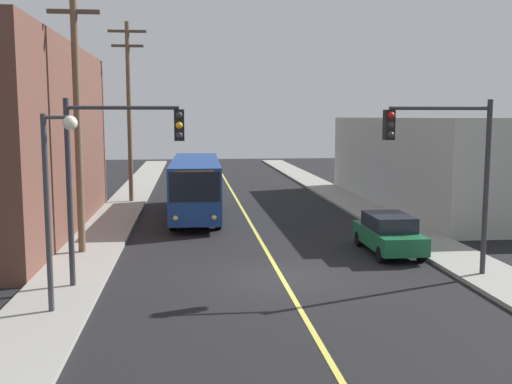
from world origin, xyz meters
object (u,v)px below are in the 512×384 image
(utility_pole_near, at_px, (77,102))
(fire_hydrant, at_px, (405,224))
(traffic_signal_left_corner, at_px, (118,157))
(traffic_signal_right_corner, at_px, (445,155))
(city_bus, at_px, (196,184))
(parked_car_green, at_px, (389,233))
(street_lamp_left, at_px, (55,184))
(utility_pole_mid, at_px, (129,105))

(utility_pole_near, bearing_deg, fire_hydrant, 9.05)
(traffic_signal_left_corner, distance_m, traffic_signal_right_corner, 10.82)
(city_bus, xyz_separation_m, parked_car_green, (7.73, -10.28, -0.98))
(traffic_signal_right_corner, xyz_separation_m, street_lamp_left, (-12.24, -2.50, -0.56))
(traffic_signal_left_corner, height_order, fire_hydrant, traffic_signal_left_corner)
(traffic_signal_left_corner, distance_m, fire_hydrant, 14.73)
(utility_pole_mid, bearing_deg, traffic_signal_right_corner, -58.09)
(fire_hydrant, bearing_deg, utility_pole_near, -170.95)
(utility_pole_near, height_order, street_lamp_left, utility_pole_near)
(parked_car_green, bearing_deg, street_lamp_left, -151.06)
(utility_pole_mid, height_order, fire_hydrant, utility_pole_mid)
(utility_pole_near, relative_size, traffic_signal_right_corner, 1.82)
(utility_pole_near, bearing_deg, traffic_signal_left_corner, -67.12)
(utility_pole_mid, height_order, street_lamp_left, utility_pole_mid)
(street_lamp_left, bearing_deg, traffic_signal_right_corner, 11.55)
(parked_car_green, bearing_deg, fire_hydrant, 59.92)
(city_bus, xyz_separation_m, traffic_signal_right_corner, (8.23, -14.27, 2.49))
(city_bus, xyz_separation_m, traffic_signal_left_corner, (-2.60, -14.20, 2.49))
(city_bus, xyz_separation_m, street_lamp_left, (-4.01, -16.77, 1.92))
(parked_car_green, relative_size, fire_hydrant, 5.24)
(city_bus, bearing_deg, traffic_signal_left_corner, -100.36)
(utility_pole_near, height_order, traffic_signal_left_corner, utility_pole_near)
(utility_pole_near, xyz_separation_m, traffic_signal_right_corner, (12.92, -5.04, -1.84))
(city_bus, height_order, fire_hydrant, city_bus)
(parked_car_green, height_order, fire_hydrant, parked_car_green)
(parked_car_green, height_order, utility_pole_mid, utility_pole_mid)
(parked_car_green, relative_size, street_lamp_left, 0.80)
(street_lamp_left, height_order, fire_hydrant, street_lamp_left)
(city_bus, xyz_separation_m, fire_hydrant, (9.66, -6.94, -1.23))
(traffic_signal_left_corner, bearing_deg, parked_car_green, 20.82)
(city_bus, bearing_deg, traffic_signal_right_corner, -60.04)
(parked_car_green, height_order, utility_pole_near, utility_pole_near)
(traffic_signal_right_corner, relative_size, street_lamp_left, 1.09)
(traffic_signal_left_corner, height_order, street_lamp_left, traffic_signal_left_corner)
(traffic_signal_left_corner, bearing_deg, traffic_signal_right_corner, -0.34)
(city_bus, xyz_separation_m, utility_pole_near, (-4.70, -9.23, 4.32))
(utility_pole_near, height_order, utility_pole_mid, utility_pole_mid)
(city_bus, distance_m, parked_car_green, 12.90)
(city_bus, bearing_deg, street_lamp_left, -103.45)
(utility_pole_near, bearing_deg, utility_pole_mid, 87.81)
(city_bus, relative_size, parked_car_green, 2.77)
(traffic_signal_right_corner, bearing_deg, street_lamp_left, -168.45)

